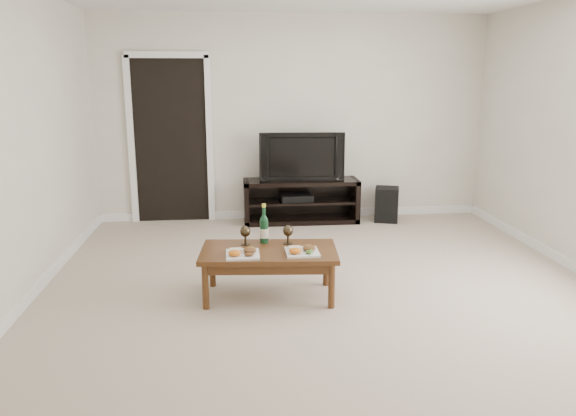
{
  "coord_description": "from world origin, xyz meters",
  "views": [
    {
      "loc": [
        -0.77,
        -4.47,
        1.87
      ],
      "look_at": [
        -0.29,
        0.36,
        0.7
      ],
      "focal_mm": 35.0,
      "sensor_mm": 36.0,
      "label": 1
    }
  ],
  "objects_px": {
    "coffee_table": "(269,273)",
    "subwoofer": "(387,204)",
    "television": "(301,156)",
    "media_console": "(301,201)"
  },
  "relations": [
    {
      "from": "television",
      "to": "coffee_table",
      "type": "relative_size",
      "value": 0.93
    },
    {
      "from": "coffee_table",
      "to": "subwoofer",
      "type": "bearing_deg",
      "value": 54.82
    },
    {
      "from": "media_console",
      "to": "television",
      "type": "relative_size",
      "value": 1.38
    },
    {
      "from": "subwoofer",
      "to": "coffee_table",
      "type": "distance_m",
      "value": 2.92
    },
    {
      "from": "subwoofer",
      "to": "coffee_table",
      "type": "height_order",
      "value": "subwoofer"
    },
    {
      "from": "television",
      "to": "subwoofer",
      "type": "relative_size",
      "value": 2.41
    },
    {
      "from": "media_console",
      "to": "television",
      "type": "distance_m",
      "value": 0.58
    },
    {
      "from": "television",
      "to": "subwoofer",
      "type": "xyz_separation_m",
      "value": [
        1.11,
        -0.07,
        -0.64
      ]
    },
    {
      "from": "subwoofer",
      "to": "media_console",
      "type": "bearing_deg",
      "value": -167.46
    },
    {
      "from": "coffee_table",
      "to": "television",
      "type": "bearing_deg",
      "value": 76.84
    }
  ]
}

